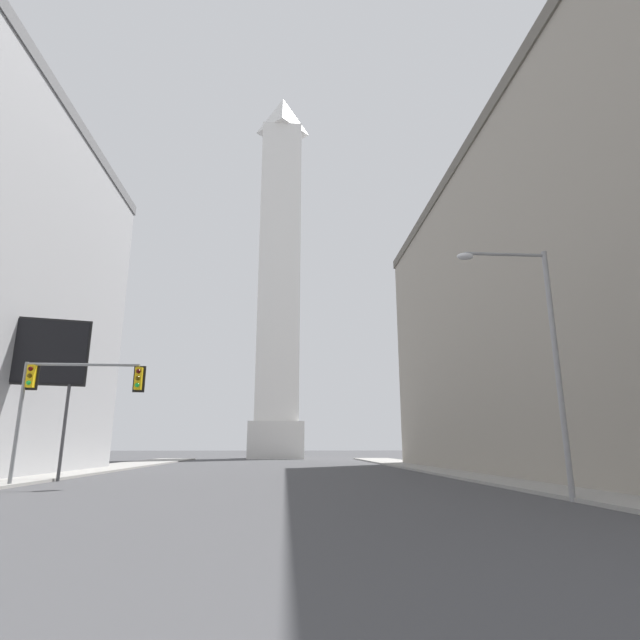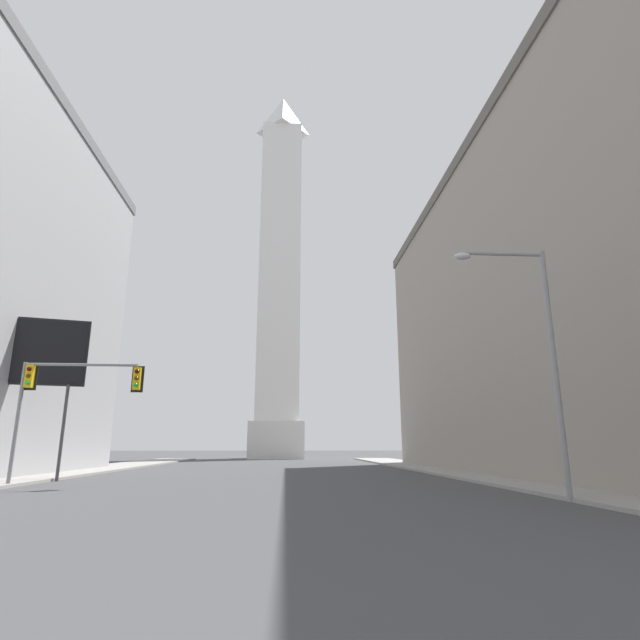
{
  "view_description": "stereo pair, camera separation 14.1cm",
  "coord_description": "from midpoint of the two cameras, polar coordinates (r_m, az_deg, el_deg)",
  "views": [
    {
      "loc": [
        1.25,
        -0.8,
        1.87
      ],
      "look_at": [
        5.52,
        60.96,
        17.49
      ],
      "focal_mm": 28.0,
      "sensor_mm": 36.0,
      "label": 1
    },
    {
      "loc": [
        1.39,
        -0.81,
        1.87
      ],
      "look_at": [
        5.52,
        60.96,
        17.49
      ],
      "focal_mm": 28.0,
      "sensor_mm": 36.0,
      "label": 2
    }
  ],
  "objects": [
    {
      "name": "obelisk",
      "position": [
        81.26,
        -4.67,
        5.76
      ],
      "size": [
        8.07,
        8.07,
        61.56
      ],
      "color": "silver",
      "rests_on": "ground_plane"
    },
    {
      "name": "sidewalk_right",
      "position": [
        30.65,
        20.58,
        -16.66
      ],
      "size": [
        5.0,
        90.72,
        0.15
      ],
      "primitive_type": "cube",
      "color": "gray",
      "rests_on": "ground_plane"
    },
    {
      "name": "billboard_sign",
      "position": [
        32.24,
        -29.43,
        -3.51
      ],
      "size": [
        4.88,
        1.39,
        8.95
      ],
      "color": "#3F3F42",
      "rests_on": "ground_plane"
    },
    {
      "name": "street_lamp",
      "position": [
        20.05,
        23.67,
        -2.25
      ],
      "size": [
        3.55,
        0.36,
        9.13
      ],
      "color": "gray",
      "rests_on": "ground_plane"
    },
    {
      "name": "traffic_light_mid_left",
      "position": [
        27.65,
        -27.3,
        -7.12
      ],
      "size": [
        5.93,
        0.52,
        5.87
      ],
      "color": "slate",
      "rests_on": "ground_plane"
    }
  ]
}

